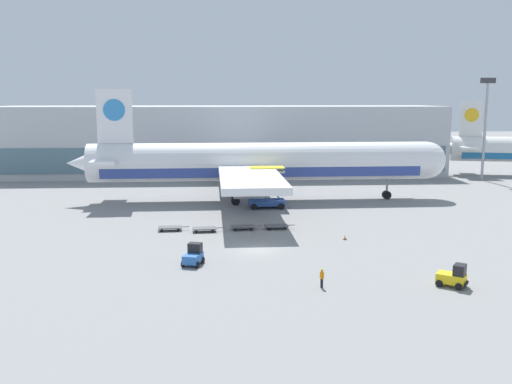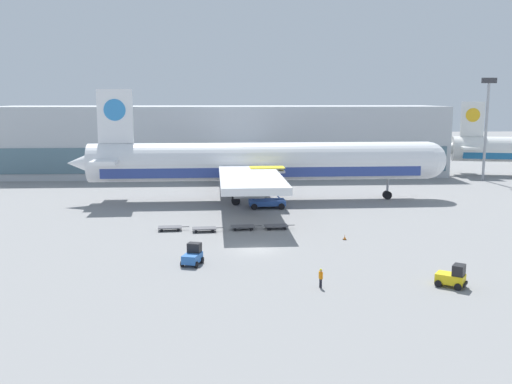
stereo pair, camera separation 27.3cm
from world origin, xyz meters
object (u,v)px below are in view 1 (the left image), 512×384
object	(u,v)px
airplane_main	(256,163)
baggage_tug_mid	(194,256)
baggage_tug_foreground	(453,277)
baggage_dolly_trail	(276,226)
baggage_dolly_third	(243,227)
ground_crew_near	(322,277)
traffic_cone_near	(345,237)
baggage_dolly_lead	(170,227)
light_mast	(485,120)
scissor_lift_loader	(267,193)
baggage_dolly_second	(205,229)

from	to	relation	value
airplane_main	baggage_tug_mid	world-z (taller)	airplane_main
baggage_tug_foreground	baggage_dolly_trail	world-z (taller)	baggage_tug_foreground
baggage_dolly_third	ground_crew_near	world-z (taller)	ground_crew_near
baggage_dolly_third	traffic_cone_near	world-z (taller)	traffic_cone_near
traffic_cone_near	baggage_dolly_lead	bearing A→B (deg)	164.40
light_mast	baggage_dolly_lead	xyz separation A→B (m)	(-56.33, -38.62, -11.07)
scissor_lift_loader	baggage_dolly_second	distance (m)	16.88
scissor_lift_loader	baggage_dolly_third	size ratio (longest dim) A/B	1.58
scissor_lift_loader	baggage_tug_foreground	xyz separation A→B (m)	(12.98, -35.64, -1.35)
baggage_tug_foreground	baggage_dolly_trail	xyz separation A→B (m)	(-12.89, 22.12, -0.49)
light_mast	traffic_cone_near	size ratio (longest dim) A/B	34.65
scissor_lift_loader	baggage_dolly_second	world-z (taller)	scissor_lift_loader
scissor_lift_loader	ground_crew_near	world-z (taller)	scissor_lift_loader
baggage_tug_mid	ground_crew_near	distance (m)	13.34
airplane_main	traffic_cone_near	distance (m)	26.78
light_mast	baggage_tug_foreground	bearing A→B (deg)	-116.80
baggage_dolly_lead	light_mast	bearing A→B (deg)	29.76
light_mast	baggage_tug_mid	world-z (taller)	light_mast
light_mast	airplane_main	bearing A→B (deg)	-156.55
airplane_main	baggage_tug_foreground	xyz separation A→B (m)	(14.13, -41.24, -4.96)
airplane_main	ground_crew_near	size ratio (longest dim) A/B	34.79
airplane_main	ground_crew_near	world-z (taller)	airplane_main
baggage_tug_mid	airplane_main	bearing A→B (deg)	3.68
scissor_lift_loader	baggage_dolly_second	xyz separation A→B (m)	(-8.58, -14.42, -1.83)
light_mast	scissor_lift_loader	distance (m)	51.12
light_mast	traffic_cone_near	world-z (taller)	light_mast
scissor_lift_loader	baggage_dolly_third	bearing A→B (deg)	-107.17
light_mast	baggage_tug_mid	size ratio (longest dim) A/B	7.06
baggage_dolly_lead	baggage_dolly_trail	world-z (taller)	same
baggage_tug_foreground	ground_crew_near	xyz separation A→B (m)	(-11.16, 0.37, 0.10)
baggage_tug_mid	baggage_dolly_lead	bearing A→B (deg)	30.98
light_mast	baggage_dolly_second	bearing A→B (deg)	-142.93
baggage_dolly_third	baggage_dolly_trail	xyz separation A→B (m)	(4.04, 0.13, 0.00)
baggage_dolly_third	baggage_dolly_second	bearing A→B (deg)	-175.23
scissor_lift_loader	traffic_cone_near	size ratio (longest dim) A/B	10.61
baggage_dolly_third	traffic_cone_near	distance (m)	12.55
baggage_tug_foreground	baggage_dolly_third	distance (m)	27.76
baggage_dolly_second	light_mast	bearing A→B (deg)	32.40
airplane_main	baggage_tug_foreground	world-z (taller)	airplane_main
airplane_main	baggage_dolly_third	xyz separation A→B (m)	(-2.81, -19.25, -5.45)
baggage_dolly_second	traffic_cone_near	size ratio (longest dim) A/B	6.71
baggage_dolly_third	traffic_cone_near	size ratio (longest dim) A/B	6.71
baggage_dolly_second	baggage_dolly_trail	distance (m)	8.71
light_mast	baggage_dolly_trail	world-z (taller)	light_mast
baggage_dolly_lead	baggage_tug_foreground	bearing A→B (deg)	-45.31
baggage_dolly_lead	ground_crew_near	distance (m)	26.10
light_mast	baggage_dolly_third	distance (m)	62.31
baggage_dolly_second	baggage_dolly_trail	size ratio (longest dim) A/B	1.00
baggage_dolly_lead	baggage_dolly_second	bearing A→B (deg)	-15.86
baggage_dolly_lead	baggage_dolly_third	xyz separation A→B (m)	(8.75, -0.05, 0.00)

